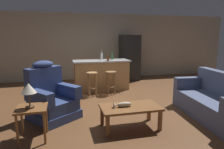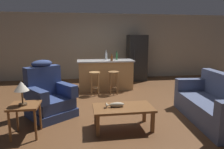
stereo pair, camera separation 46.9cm
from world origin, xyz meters
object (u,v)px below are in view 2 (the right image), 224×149
bar_stool_left (95,79)px  couch (215,105)px  recliner_near_lamp (49,97)px  bottle_tall_green (106,56)px  end_table (25,110)px  bottle_short_amber (117,56)px  coffee_table (123,110)px  refrigerator (137,58)px  kitchen_island (106,75)px  table_lamp (21,87)px  bottle_wine_dark (112,58)px  fish_figurine (115,105)px  bar_stool_right (114,78)px

bar_stool_left → couch: bearing=-44.8°
recliner_near_lamp → bottle_tall_green: bearing=108.6°
end_table → bottle_short_amber: bearing=55.0°
coffee_table → bar_stool_left: (-0.37, 2.29, 0.11)m
couch → end_table: couch is taller
refrigerator → kitchen_island: bearing=-138.9°
recliner_near_lamp → bottle_tall_green: bottle_tall_green is taller
kitchen_island → bottle_short_amber: bottle_short_amber is taller
table_lamp → refrigerator: refrigerator is taller
end_table → kitchen_island: kitchen_island is taller
end_table → kitchen_island: 3.42m
recliner_near_lamp → table_lamp: (-0.27, -0.91, 0.45)m
kitchen_island → refrigerator: size_ratio=1.02×
end_table → bottle_wine_dark: bottle_wine_dark is taller
bottle_short_amber → bottle_wine_dark: size_ratio=1.34×
recliner_near_lamp → refrigerator: 4.36m
fish_figurine → bar_stool_left: (-0.22, 2.29, 0.01)m
bottle_short_amber → bottle_wine_dark: bottle_short_amber is taller
bar_stool_right → bottle_tall_green: size_ratio=2.26×
table_lamp → bottle_short_amber: (2.14, 3.07, 0.19)m
fish_figurine → couch: bearing=1.0°
end_table → refrigerator: size_ratio=0.32×
bottle_tall_green → end_table: bearing=-119.9°
bottle_wine_dark → couch: bearing=-57.4°
coffee_table → table_lamp: bearing=-178.3°
bar_stool_left → end_table: bearing=-120.1°
coffee_table → fish_figurine: bearing=179.1°
coffee_table → end_table: (-1.71, -0.02, 0.10)m
coffee_table → couch: 1.90m
recliner_near_lamp → bar_stool_right: (1.64, 1.44, 0.05)m
fish_figurine → recliner_near_lamp: bearing=146.7°
end_table → bar_stool_right: (1.90, 2.31, 0.01)m
table_lamp → bottle_tall_green: size_ratio=1.36×
coffee_table → couch: (1.90, 0.04, -0.02)m
table_lamp → bottle_tall_green: bearing=60.1°
fish_figurine → bottle_short_amber: (0.57, 3.01, 0.60)m
couch → bar_stool_right: 2.83m
bottle_short_amber → refrigerator: bearing=48.2°
kitchen_island → couch: bearing=-57.0°
end_table → kitchen_island: size_ratio=0.31×
bar_stool_right → bottle_tall_green: (-0.12, 0.78, 0.59)m
end_table → refrigerator: bearing=53.1°
bar_stool_right → bottle_wine_dark: bearing=88.8°
coffee_table → bottle_wine_dark: 2.78m
recliner_near_lamp → refrigerator: refrigerator is taller
table_lamp → bottle_short_amber: bottle_short_amber is taller
fish_figurine → refrigerator: bearing=69.3°
kitchen_island → refrigerator: bearing=41.1°
couch → bar_stool_left: bearing=-39.3°
coffee_table → table_lamp: 1.80m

